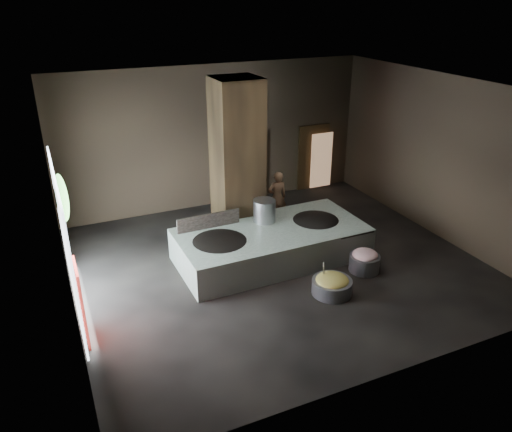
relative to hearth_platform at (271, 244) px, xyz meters
name	(u,v)px	position (x,y,z in m)	size (l,w,h in m)	color
floor	(277,266)	(-0.01, -0.36, -0.47)	(10.00, 9.00, 0.10)	black
ceiling	(280,86)	(-0.01, -0.36, 4.13)	(10.00, 9.00, 0.10)	black
back_wall	(214,137)	(-0.01, 4.19, 1.83)	(10.00, 0.10, 4.50)	black
front_wall	(401,272)	(-0.01, -4.91, 1.83)	(10.00, 0.10, 4.50)	black
left_wall	(56,219)	(-5.06, -0.36, 1.83)	(0.10, 9.00, 4.50)	black
right_wall	(440,157)	(5.04, -0.36, 1.83)	(0.10, 9.00, 4.50)	black
pillar	(237,162)	(-0.31, 1.54, 1.83)	(1.20, 1.20, 4.50)	black
hearth_platform	(271,244)	(0.00, 0.00, 0.00)	(4.89, 2.34, 0.85)	#B0C3B1
platform_cap	(272,231)	(0.00, 0.00, 0.39)	(4.78, 2.29, 0.03)	black
wok_left	(220,244)	(-1.45, -0.05, 0.33)	(1.54, 1.54, 0.42)	black
wok_left_rim	(220,242)	(-1.45, -0.05, 0.40)	(1.57, 1.57, 0.05)	black
wok_right	(316,223)	(1.35, 0.05, 0.33)	(1.43, 1.43, 0.40)	black
wok_right_rim	(316,221)	(1.35, 0.05, 0.40)	(1.47, 1.47, 0.05)	black
stock_pot	(264,211)	(0.05, 0.55, 0.71)	(0.59, 0.59, 0.64)	#9A9EA1
splash_guard	(209,222)	(-1.45, 0.75, 0.61)	(1.70, 0.06, 0.42)	black
cook	(277,197)	(1.16, 2.00, 0.38)	(0.59, 0.38, 1.61)	#9A6E4E
veg_basin	(332,287)	(0.57, -2.09, -0.25)	(0.94, 0.94, 0.35)	slate
veg_fill	(332,280)	(0.57, -2.09, -0.07)	(0.77, 0.77, 0.24)	#86A650
ladle	(324,271)	(0.42, -1.94, 0.13)	(0.03, 0.03, 0.75)	#9A9EA1
meat_basin	(364,263)	(1.87, -1.53, -0.21)	(0.77, 0.77, 0.42)	slate
meat_fill	(365,255)	(1.87, -1.53, 0.03)	(0.64, 0.64, 0.24)	#CB7983
doorway_near	(250,167)	(1.19, 4.09, 0.68)	(1.18, 0.08, 2.38)	black
doorway_near_glow	(247,168)	(1.12, 4.24, 0.63)	(0.76, 0.04, 1.81)	#8C6647
doorway_far	(313,158)	(3.59, 4.09, 0.68)	(1.18, 0.08, 2.38)	black
doorway_far_glow	(321,160)	(3.81, 3.89, 0.63)	(0.82, 0.04, 1.94)	#8C6647
left_opening	(66,242)	(-4.96, -0.16, 1.18)	(0.04, 4.20, 3.10)	white
pavilion_sliver	(81,303)	(-4.89, -1.46, 0.43)	(0.05, 0.90, 1.70)	maroon
tree_silhouette	(62,198)	(-4.86, 0.94, 1.78)	(0.28, 1.10, 1.10)	#194714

